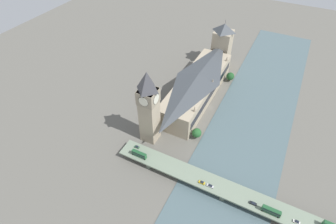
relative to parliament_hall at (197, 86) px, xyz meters
name	(u,v)px	position (x,y,z in m)	size (l,w,h in m)	color
ground_plane	(211,108)	(-17.72, 8.00, -13.32)	(600.00, 600.00, 0.00)	#605E56
river_water	(252,121)	(-55.72, 8.00, -13.17)	(64.00, 360.00, 0.30)	#4C6066
parliament_hall	(197,86)	(0.00, 0.00, 0.00)	(29.91, 108.80, 26.81)	tan
clock_tower	(149,106)	(13.61, 64.55, 20.85)	(13.52, 13.52, 63.89)	tan
victoria_tower	(222,44)	(0.06, -67.58, 9.77)	(18.35, 18.35, 50.18)	tan
road_bridge	(225,189)	(-55.72, 85.88, -8.52)	(160.00, 14.37, 5.86)	#5D6A59
double_decker_bus_lead	(271,211)	(-85.49, 89.58, -4.87)	(11.41, 2.59, 4.68)	#235B33
double_decker_bus_rear	(139,154)	(9.00, 89.07, -4.80)	(11.72, 2.48, 4.80)	#235B33
car_northbound_lead	(137,147)	(15.01, 82.77, -6.78)	(3.99, 1.81, 1.36)	#2D5638
car_northbound_mid	(210,186)	(-46.08, 89.03, -6.77)	(4.74, 1.86, 1.40)	silver
car_northbound_tail	(297,222)	(-100.62, 88.45, -6.79)	(4.06, 1.82, 1.35)	silver
car_southbound_lead	(202,183)	(-40.21, 89.18, -6.73)	(4.37, 1.86, 1.45)	gold
car_southbound_extra	(253,203)	(-74.52, 88.49, -6.77)	(4.61, 1.92, 1.33)	black
tree_embankment_near	(230,76)	(-20.51, -39.56, -7.57)	(8.02, 8.02, 9.77)	brown
tree_embankment_mid	(197,133)	(-19.71, 48.16, -7.64)	(7.70, 7.70, 9.54)	brown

